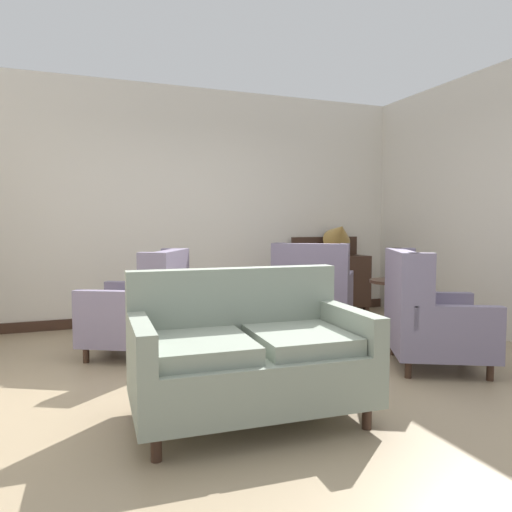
{
  "coord_description": "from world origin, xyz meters",
  "views": [
    {
      "loc": [
        -1.44,
        -3.49,
        1.25
      ],
      "look_at": [
        0.14,
        0.65,
        0.95
      ],
      "focal_mm": 33.91,
      "sensor_mm": 36.0,
      "label": 1
    }
  ],
  "objects": [
    {
      "name": "ground",
      "position": [
        0.0,
        0.0,
        0.0
      ],
      "size": [
        8.11,
        8.11,
        0.0
      ],
      "primitive_type": "plane",
      "color": "#9E896B"
    },
    {
      "name": "wall_back",
      "position": [
        0.0,
        2.61,
        1.48
      ],
      "size": [
        5.96,
        0.08,
        2.95
      ],
      "primitive_type": "cube",
      "color": "silver",
      "rests_on": "ground"
    },
    {
      "name": "wall_right",
      "position": [
        2.9,
        0.78,
        1.48
      ],
      "size": [
        0.08,
        3.65,
        2.95
      ],
      "primitive_type": "cube",
      "color": "silver",
      "rests_on": "ground"
    },
    {
      "name": "baseboard_back",
      "position": [
        0.0,
        2.55,
        0.06
      ],
      "size": [
        5.8,
        0.03,
        0.12
      ],
      "primitive_type": "cube",
      "color": "#382319",
      "rests_on": "ground"
    },
    {
      "name": "coffee_table",
      "position": [
        0.22,
        0.27,
        0.39
      ],
      "size": [
        0.82,
        0.82,
        0.48
      ],
      "color": "#382319",
      "rests_on": "ground"
    },
    {
      "name": "porcelain_vase",
      "position": [
        0.22,
        0.21,
        0.62
      ],
      "size": [
        0.19,
        0.19,
        0.32
      ],
      "color": "beige",
      "rests_on": "coffee_table"
    },
    {
      "name": "settee",
      "position": [
        -0.4,
        -0.63,
        0.41
      ],
      "size": [
        1.5,
        0.91,
        0.94
      ],
      "rotation": [
        0.0,
        0.0,
        -0.04
      ],
      "color": "gray",
      "rests_on": "ground"
    },
    {
      "name": "armchair_near_window",
      "position": [
        1.13,
        1.42,
        0.43
      ],
      "size": [
        1.19,
        1.2,
        1.03
      ],
      "rotation": [
        0.0,
        0.0,
        2.51
      ],
      "color": "slate",
      "rests_on": "ground"
    },
    {
      "name": "armchair_back_corner",
      "position": [
        1.43,
        -0.15,
        0.43
      ],
      "size": [
        1.09,
        1.12,
        1.02
      ],
      "rotation": [
        0.0,
        0.0,
        7.38
      ],
      "color": "slate",
      "rests_on": "ground"
    },
    {
      "name": "armchair_beside_settee",
      "position": [
        -0.83,
        1.09,
        0.43
      ],
      "size": [
        1.11,
        1.06,
        1.0
      ],
      "rotation": [
        0.0,
        0.0,
        4.22
      ],
      "color": "slate",
      "rests_on": "ground"
    },
    {
      "name": "side_table",
      "position": [
        1.57,
        0.54,
        0.4
      ],
      "size": [
        0.46,
        0.46,
        0.68
      ],
      "color": "#382319",
      "rests_on": "ground"
    },
    {
      "name": "sideboard",
      "position": [
        1.88,
        2.31,
        0.46
      ],
      "size": [
        1.02,
        0.42,
        1.06
      ],
      "color": "#382319",
      "rests_on": "ground"
    },
    {
      "name": "gramophone",
      "position": [
        1.93,
        2.22,
        1.08
      ],
      "size": [
        0.5,
        0.58,
        0.57
      ],
      "color": "#382319",
      "rests_on": "sideboard"
    }
  ]
}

